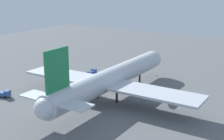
% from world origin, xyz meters
% --- Properties ---
extents(ground_plane, '(254.06, 254.06, 0.00)m').
position_xyz_m(ground_plane, '(0.00, 0.00, 0.00)').
color(ground_plane, slate).
extents(cargo_airplane, '(63.52, 58.47, 19.78)m').
position_xyz_m(cargo_airplane, '(-0.24, 0.00, 6.29)').
color(cargo_airplane, silver).
rests_on(cargo_airplane, ground_plane).
extents(catering_truck, '(3.11, 4.60, 2.31)m').
position_xyz_m(catering_truck, '(-17.77, 28.64, 1.12)').
color(catering_truck, '#2D5193').
rests_on(catering_truck, ground_plane).
extents(fuel_truck, '(3.86, 2.56, 2.20)m').
position_xyz_m(fuel_truck, '(16.50, 19.53, 1.15)').
color(fuel_truck, '#2D5193').
rests_on(fuel_truck, ground_plane).
extents(safety_cone_nose, '(0.47, 0.47, 0.67)m').
position_xyz_m(safety_cone_nose, '(28.58, -1.95, 0.34)').
color(safety_cone_nose, orange).
rests_on(safety_cone_nose, ground_plane).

